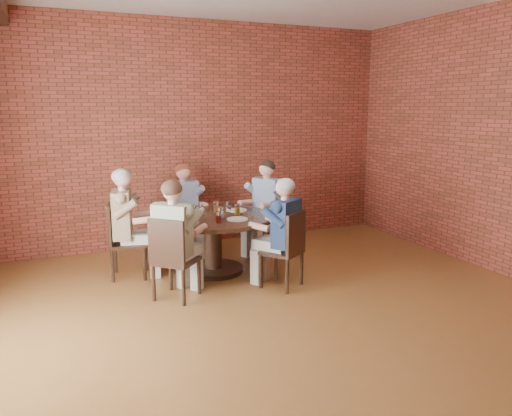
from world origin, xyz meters
name	(u,v)px	position (x,y,z in m)	size (l,w,h in m)	color
floor	(291,332)	(0.00, 0.00, 0.00)	(7.00, 7.00, 0.00)	brown
wall_back	(189,135)	(0.00, 3.50, 1.70)	(7.00, 7.00, 0.00)	brown
dining_table	(213,232)	(-0.12, 2.00, 0.53)	(1.54, 1.54, 0.75)	#321910
chair_a	(269,218)	(0.93, 2.58, 0.52)	(0.60, 0.60, 0.95)	#321910
diner_a	(265,207)	(0.85, 2.53, 0.68)	(0.55, 0.67, 1.36)	#396395
chair_b	(183,219)	(-0.25, 3.04, 0.50)	(0.46, 0.46, 0.93)	#321910
diner_b	(185,210)	(-0.24, 2.96, 0.66)	(0.52, 0.64, 1.31)	gray
chair_c	(121,237)	(-1.25, 2.26, 0.52)	(0.53, 0.53, 0.96)	#321910
diner_c	(128,224)	(-1.16, 2.24, 0.69)	(0.55, 0.68, 1.37)	brown
chair_d	(172,256)	(-0.85, 1.23, 0.51)	(0.61, 0.61, 0.94)	#321910
diner_d	(176,240)	(-0.79, 1.30, 0.67)	(0.53, 0.66, 1.34)	gray
chair_e	(288,247)	(0.50, 1.10, 0.50)	(0.58, 0.58, 0.92)	#321910
diner_e	(282,233)	(0.45, 1.16, 0.65)	(0.51, 0.63, 1.31)	#1B2D4E
plate_a	(237,210)	(0.28, 2.17, 0.76)	(0.26, 0.26, 0.01)	white
plate_b	(195,209)	(-0.24, 2.43, 0.76)	(0.26, 0.26, 0.01)	white
plate_c	(182,216)	(-0.49, 2.11, 0.76)	(0.26, 0.26, 0.01)	white
plate_d	(237,219)	(0.08, 1.65, 0.76)	(0.26, 0.26, 0.01)	white
glass_a	(229,207)	(0.15, 2.15, 0.82)	(0.07, 0.07, 0.14)	white
glass_b	(216,207)	(-0.01, 2.21, 0.82)	(0.07, 0.07, 0.14)	white
glass_c	(201,207)	(-0.19, 2.29, 0.82)	(0.07, 0.07, 0.14)	white
glass_d	(193,210)	(-0.35, 2.09, 0.82)	(0.07, 0.07, 0.14)	white
glass_e	(196,214)	(-0.38, 1.88, 0.82)	(0.07, 0.07, 0.14)	white
glass_f	(219,217)	(-0.19, 1.58, 0.82)	(0.07, 0.07, 0.14)	white
glass_g	(221,213)	(-0.08, 1.81, 0.82)	(0.07, 0.07, 0.14)	white
glass_h	(237,209)	(0.19, 1.94, 0.82)	(0.07, 0.07, 0.14)	white
smartphone	(239,220)	(0.08, 1.61, 0.75)	(0.07, 0.14, 0.01)	black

